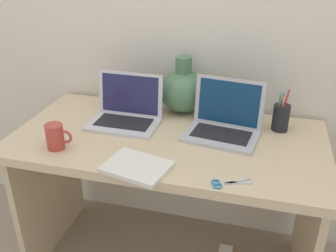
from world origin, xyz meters
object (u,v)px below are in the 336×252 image
Objects in this scene: laptop_right at (225,120)px; scissors at (224,183)px; green_vase at (183,90)px; notebook_stack at (137,167)px; power_brick at (226,251)px; coffee_mug at (56,137)px; pen_cup at (281,117)px; laptop_left at (127,110)px.

laptop_right is 2.33× the size of scissors.
scissors is (0.28, -0.58, -0.11)m from green_vase.
green_vase is 0.58m from notebook_stack.
power_brick is at bearing 89.85° from scissors.
power_brick is at bearing 26.25° from coffee_mug.
power_brick is (0.33, 0.41, -0.74)m from notebook_stack.
pen_cup is 0.52m from scissors.
scissors is at bearing -110.83° from pen_cup.
notebook_stack is 0.38m from coffee_mug.
laptop_right is 1.43× the size of notebook_stack.
notebook_stack reaches higher than power_brick.
scissors is at bearing -37.36° from laptop_left.
green_vase is 1.17× the size of notebook_stack.
scissors is 2.07× the size of power_brick.
laptop_right reaches higher than laptop_left.
laptop_left is at bearing -172.08° from pen_cup.
pen_cup is 0.81m from power_brick.
coffee_mug is 0.71m from scissors.
coffee_mug is at bearing 170.41° from notebook_stack.
laptop_right is at bearing 53.78° from notebook_stack.
power_brick is at bearing 28.63° from laptop_right.
green_vase reaches higher than coffee_mug.
coffee_mug reaches higher than scissors.
green_vase is at bearing 116.24° from scissors.
coffee_mug is 1.10m from power_brick.
pen_cup reaches higher than scissors.
green_vase reaches higher than pen_cup.
scissors is at bearing -6.12° from coffee_mug.
pen_cup is at bearing 69.17° from scissors.
laptop_left reaches higher than scissors.
green_vase is 0.65m from coffee_mug.
laptop_left is 1.15× the size of green_vase.
notebook_stack is 0.90m from power_brick.
coffee_mug is 0.97m from pen_cup.
green_vase is 1.90× the size of scissors.
laptop_left is 0.37m from coffee_mug.
laptop_left is 0.94× the size of laptop_right.
laptop_right is (0.46, 0.00, 0.00)m from laptop_left.
coffee_mug is at bearing -121.20° from laptop_left.
laptop_right is 1.22× the size of green_vase.
laptop_right reaches higher than power_brick.
pen_cup is at bearing 42.57° from notebook_stack.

